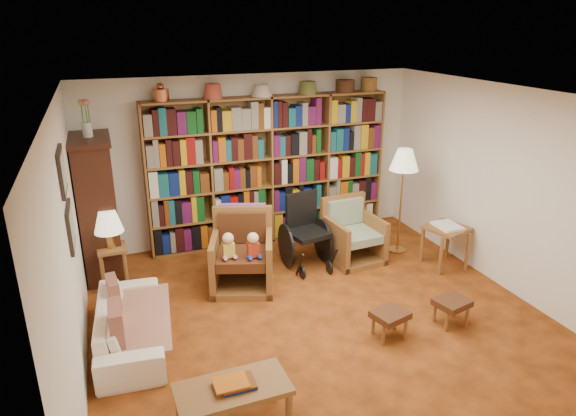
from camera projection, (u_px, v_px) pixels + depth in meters
name	position (u px, v px, depth m)	size (l,w,h in m)	color
floor	(318.00, 316.00, 5.91)	(5.00, 5.00, 0.00)	#A34D19
ceiling	(323.00, 97.00, 5.05)	(5.00, 5.00, 0.00)	white
wall_back	(254.00, 159.00, 7.69)	(5.00, 5.00, 0.00)	white
wall_front	(477.00, 345.00, 3.28)	(5.00, 5.00, 0.00)	white
wall_left	(69.00, 249.00, 4.67)	(5.00, 5.00, 0.00)	white
wall_right	(507.00, 190.00, 6.29)	(5.00, 5.00, 0.00)	white
bookshelf	(270.00, 166.00, 7.63)	(3.60, 0.30, 2.42)	brown
curio_cabinet	(98.00, 206.00, 6.62)	(0.50, 0.95, 2.40)	#3E1A11
framed_pictures	(67.00, 199.00, 4.81)	(0.03, 0.52, 0.97)	black
sofa	(130.00, 323.00, 5.34)	(0.63, 1.62, 0.47)	white
sofa_throw	(135.00, 317.00, 5.34)	(0.72, 1.35, 0.04)	#C3BA8E
cushion_left	(113.00, 292.00, 5.54)	(0.11, 0.34, 0.34)	maroon
cushion_right	(117.00, 326.00, 4.92)	(0.13, 0.40, 0.40)	maroon
side_table_lamp	(113.00, 259.00, 6.46)	(0.36, 0.36, 0.55)	brown
table_lamp	(108.00, 223.00, 6.29)	(0.36, 0.36, 0.49)	#B47E39
armchair_leather	(240.00, 254.00, 6.54)	(1.02, 1.02, 0.98)	brown
armchair_sage	(351.00, 236.00, 7.28)	(0.76, 0.79, 0.88)	brown
wheelchair	(305.00, 233.00, 7.05)	(0.58, 0.81, 1.01)	black
floor_lamp	(404.00, 164.00, 7.14)	(0.41, 0.41, 1.54)	#B47E39
side_table_papers	(446.00, 233.00, 6.98)	(0.63, 0.63, 0.61)	brown
footstool_a	(390.00, 317.00, 5.45)	(0.42, 0.39, 0.30)	#522716
footstool_b	(452.00, 304.00, 5.68)	(0.42, 0.38, 0.31)	#522716
coffee_table	(233.00, 392.00, 4.21)	(0.95, 0.49, 0.44)	brown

